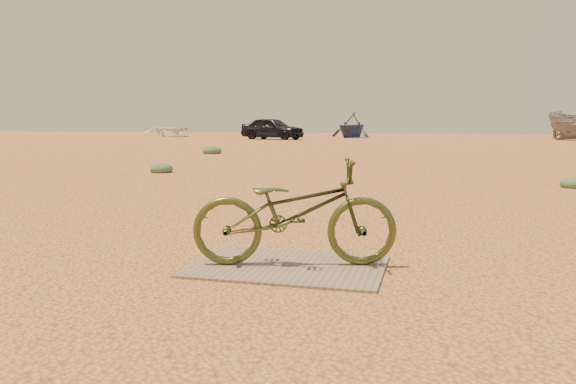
% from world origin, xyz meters
% --- Properties ---
extents(ground, '(120.00, 120.00, 0.00)m').
position_xyz_m(ground, '(0.00, 0.00, 0.00)').
color(ground, '#DF9159').
rests_on(ground, ground).
extents(plywood_board, '(1.61, 1.12, 0.02)m').
position_xyz_m(plywood_board, '(0.20, -0.26, 0.01)').
color(plywood_board, '#826C54').
rests_on(plywood_board, ground).
extents(bicycle, '(1.80, 1.01, 0.90)m').
position_xyz_m(bicycle, '(0.25, -0.23, 0.47)').
color(bicycle, '#444E22').
rests_on(bicycle, plywood_board).
extents(car, '(4.96, 3.07, 1.58)m').
position_xyz_m(car, '(-10.05, 34.21, 0.79)').
color(car, black).
rests_on(car, ground).
extents(boat_near_left, '(6.85, 7.07, 1.19)m').
position_xyz_m(boat_near_left, '(-20.92, 40.02, 0.60)').
color(boat_near_left, white).
rests_on(boat_near_left, ground).
extents(boat_far_left, '(4.51, 4.81, 2.03)m').
position_xyz_m(boat_far_left, '(-5.23, 40.49, 1.02)').
color(boat_far_left, navy).
rests_on(boat_far_left, ground).
extents(kale_a, '(0.56, 0.56, 0.31)m').
position_xyz_m(kale_a, '(-5.10, 7.70, 0.00)').
color(kale_a, '#56724E').
rests_on(kale_a, ground).
extents(kale_b, '(0.47, 0.47, 0.26)m').
position_xyz_m(kale_b, '(3.88, 6.73, 0.00)').
color(kale_b, '#56724E').
rests_on(kale_b, ground).
extents(kale_c, '(0.75, 0.75, 0.41)m').
position_xyz_m(kale_c, '(-7.07, 15.71, 0.00)').
color(kale_c, '#56724E').
rests_on(kale_c, ground).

